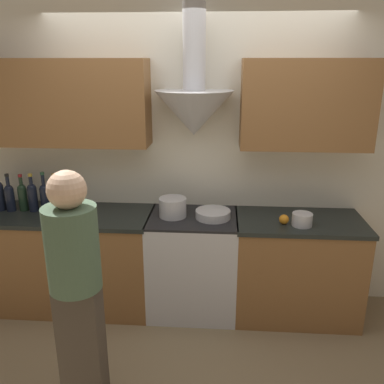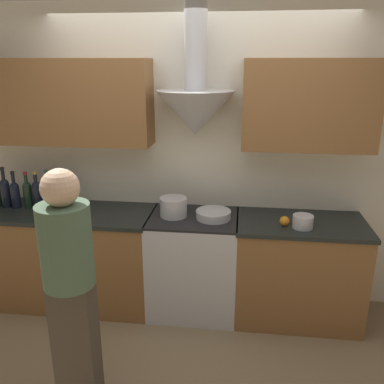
{
  "view_description": "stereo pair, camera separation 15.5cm",
  "coord_description": "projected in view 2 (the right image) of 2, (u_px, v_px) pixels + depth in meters",
  "views": [
    {
      "loc": [
        0.22,
        -2.82,
        2.13
      ],
      "look_at": [
        0.0,
        0.25,
        1.13
      ],
      "focal_mm": 38.0,
      "sensor_mm": 36.0,
      "label": 1
    },
    {
      "loc": [
        0.38,
        -2.81,
        2.13
      ],
      "look_at": [
        0.0,
        0.25,
        1.13
      ],
      "focal_mm": 38.0,
      "sensor_mm": 36.0,
      "label": 2
    }
  ],
  "objects": [
    {
      "name": "orange_fruit",
      "position": [
        285.0,
        221.0,
        3.21
      ],
      "size": [
        0.08,
        0.08,
        0.08
      ],
      "color": "orange",
      "rests_on": "counter_right"
    },
    {
      "name": "counter_right",
      "position": [
        297.0,
        270.0,
        3.44
      ],
      "size": [
        1.05,
        0.62,
        0.88
      ],
      "color": "brown",
      "rests_on": "ground_plane"
    },
    {
      "name": "saucepan",
      "position": [
        303.0,
        222.0,
        3.17
      ],
      "size": [
        0.16,
        0.16,
        0.1
      ],
      "color": "silver",
      "rests_on": "counter_right"
    },
    {
      "name": "wine_bottle_6",
      "position": [
        59.0,
        194.0,
        3.55
      ],
      "size": [
        0.07,
        0.07,
        0.34
      ],
      "color": "black",
      "rests_on": "counter_left"
    },
    {
      "name": "wine_bottle_1",
      "position": [
        5.0,
        191.0,
        3.59
      ],
      "size": [
        0.08,
        0.08,
        0.37
      ],
      "color": "black",
      "rests_on": "counter_left"
    },
    {
      "name": "wall_back",
      "position": [
        188.0,
        140.0,
        3.48
      ],
      "size": [
        8.4,
        0.64,
        2.6
      ],
      "color": "silver",
      "rests_on": "ground_plane"
    },
    {
      "name": "wine_bottle_3",
      "position": [
        28.0,
        193.0,
        3.59
      ],
      "size": [
        0.08,
        0.08,
        0.32
      ],
      "color": "black",
      "rests_on": "counter_left"
    },
    {
      "name": "stove_range",
      "position": [
        193.0,
        263.0,
        3.55
      ],
      "size": [
        0.75,
        0.6,
        0.88
      ],
      "color": "silver",
      "rests_on": "ground_plane"
    },
    {
      "name": "wine_bottle_5",
      "position": [
        49.0,
        194.0,
        3.55
      ],
      "size": [
        0.08,
        0.08,
        0.35
      ],
      "color": "black",
      "rests_on": "counter_left"
    },
    {
      "name": "mixing_bowl",
      "position": [
        213.0,
        214.0,
        3.36
      ],
      "size": [
        0.29,
        0.29,
        0.07
      ],
      "color": "silver",
      "rests_on": "stove_range"
    },
    {
      "name": "ground_plane",
      "position": [
        188.0,
        331.0,
        3.35
      ],
      "size": [
        12.0,
        12.0,
        0.0
      ],
      "primitive_type": "plane",
      "color": "#847051"
    },
    {
      "name": "wine_bottle_4",
      "position": [
        37.0,
        193.0,
        3.56
      ],
      "size": [
        0.08,
        0.08,
        0.34
      ],
      "color": "black",
      "rests_on": "counter_left"
    },
    {
      "name": "counter_left",
      "position": [
        71.0,
        256.0,
        3.68
      ],
      "size": [
        1.51,
        0.62,
        0.88
      ],
      "color": "brown",
      "rests_on": "ground_plane"
    },
    {
      "name": "person_foreground_left",
      "position": [
        70.0,
        280.0,
        2.43
      ],
      "size": [
        0.31,
        0.31,
        1.57
      ],
      "color": "#473D33",
      "rests_on": "ground_plane"
    },
    {
      "name": "wine_bottle_2",
      "position": [
        15.0,
        193.0,
        3.58
      ],
      "size": [
        0.08,
        0.08,
        0.33
      ],
      "color": "black",
      "rests_on": "counter_left"
    },
    {
      "name": "stock_pot",
      "position": [
        173.0,
        207.0,
        3.4
      ],
      "size": [
        0.23,
        0.23,
        0.16
      ],
      "color": "silver",
      "rests_on": "stove_range"
    }
  ]
}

